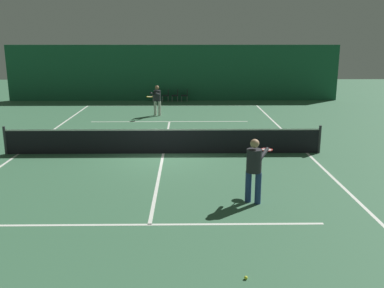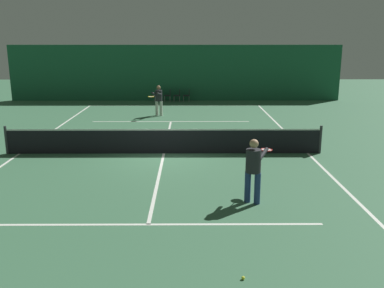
# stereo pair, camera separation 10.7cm
# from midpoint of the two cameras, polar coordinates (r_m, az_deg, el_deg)

# --- Properties ---
(ground_plane) EXTENTS (60.00, 60.00, 0.00)m
(ground_plane) POSITION_cam_midpoint_polar(r_m,az_deg,el_deg) (16.33, -3.58, -1.26)
(ground_plane) COLOR #386647
(backdrop_curtain) EXTENTS (23.00, 0.12, 3.83)m
(backdrop_curtain) POSITION_cam_midpoint_polar(r_m,az_deg,el_deg) (30.14, -2.14, 9.44)
(backdrop_curtain) COLOR #1E5B3D
(backdrop_curtain) RESTS_ON ground
(court_line_baseline_far) EXTENTS (11.00, 0.10, 0.00)m
(court_line_baseline_far) POSITION_cam_midpoint_polar(r_m,az_deg,el_deg) (27.98, -2.25, 5.15)
(court_line_baseline_far) COLOR silver
(court_line_baseline_far) RESTS_ON ground
(court_line_service_far) EXTENTS (8.25, 0.10, 0.00)m
(court_line_service_far) POSITION_cam_midpoint_polar(r_m,az_deg,el_deg) (22.56, -2.70, 3.01)
(court_line_service_far) COLOR silver
(court_line_service_far) RESTS_ON ground
(court_line_service_near) EXTENTS (8.25, 0.10, 0.00)m
(court_line_service_near) POSITION_cam_midpoint_polar(r_m,az_deg,el_deg) (10.31, -5.55, -10.63)
(court_line_service_near) COLOR silver
(court_line_service_near) RESTS_ON ground
(court_line_sideline_left) EXTENTS (0.10, 23.80, 0.00)m
(court_line_sideline_left) POSITION_cam_midpoint_polar(r_m,az_deg,el_deg) (17.53, -21.85, -1.20)
(court_line_sideline_left) COLOR silver
(court_line_sideline_left) RESTS_ON ground
(court_line_sideline_right) EXTENTS (0.10, 23.80, 0.00)m
(court_line_sideline_right) POSITION_cam_midpoint_polar(r_m,az_deg,el_deg) (16.94, 15.34, -1.18)
(court_line_sideline_right) COLOR silver
(court_line_sideline_right) RESTS_ON ground
(court_line_centre) EXTENTS (0.10, 12.80, 0.00)m
(court_line_centre) POSITION_cam_midpoint_polar(r_m,az_deg,el_deg) (16.33, -3.58, -1.26)
(court_line_centre) COLOR silver
(court_line_centre) RESTS_ON ground
(tennis_net) EXTENTS (12.00, 0.10, 1.07)m
(tennis_net) POSITION_cam_midpoint_polar(r_m,az_deg,el_deg) (16.21, -3.61, 0.48)
(tennis_net) COLOR black
(tennis_net) RESTS_ON ground
(player_near) EXTENTS (0.99, 1.39, 1.75)m
(player_near) POSITION_cam_midpoint_polar(r_m,az_deg,el_deg) (11.35, 8.50, -2.91)
(player_near) COLOR navy
(player_near) RESTS_ON ground
(player_far) EXTENTS (0.82, 1.40, 1.70)m
(player_far) POSITION_cam_midpoint_polar(r_m,az_deg,el_deg) (24.19, -4.37, 6.10)
(player_far) COLOR beige
(player_far) RESTS_ON ground
(courtside_chair_0) EXTENTS (0.44, 0.44, 0.84)m
(courtside_chair_0) POSITION_cam_midpoint_polar(r_m,az_deg,el_deg) (29.80, -4.34, 6.60)
(courtside_chair_0) COLOR #99999E
(courtside_chair_0) RESTS_ON ground
(courtside_chair_1) EXTENTS (0.44, 0.44, 0.84)m
(courtside_chair_1) POSITION_cam_midpoint_polar(r_m,az_deg,el_deg) (29.76, -3.06, 6.61)
(courtside_chair_1) COLOR #99999E
(courtside_chair_1) RESTS_ON ground
(courtside_chair_2) EXTENTS (0.44, 0.44, 0.84)m
(courtside_chair_2) POSITION_cam_midpoint_polar(r_m,az_deg,el_deg) (29.74, -1.79, 6.61)
(courtside_chair_2) COLOR #99999E
(courtside_chair_2) RESTS_ON ground
(courtside_chair_3) EXTENTS (0.44, 0.44, 0.84)m
(courtside_chair_3) POSITION_cam_midpoint_polar(r_m,az_deg,el_deg) (29.73, -0.51, 6.62)
(courtside_chair_3) COLOR #99999E
(courtside_chair_3) RESTS_ON ground
(tennis_ball) EXTENTS (0.07, 0.07, 0.07)m
(tennis_ball) POSITION_cam_midpoint_polar(r_m,az_deg,el_deg) (8.21, 7.23, -17.30)
(tennis_ball) COLOR #D1DB33
(tennis_ball) RESTS_ON ground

